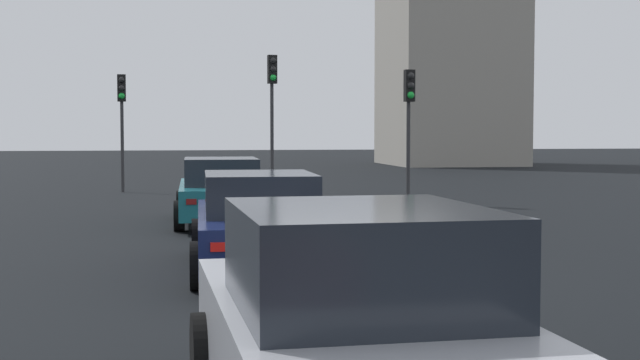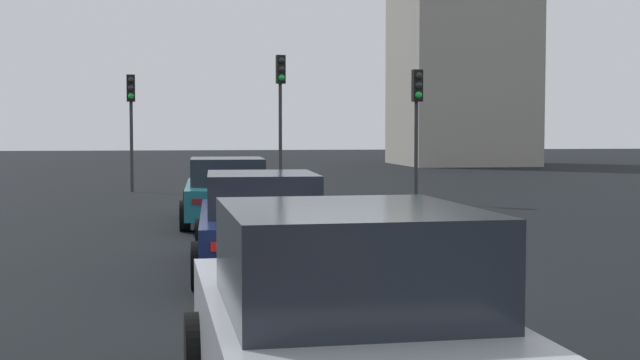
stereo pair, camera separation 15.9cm
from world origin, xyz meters
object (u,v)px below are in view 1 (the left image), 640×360
at_px(traffic_light_near_right, 272,95).
at_px(traffic_light_far_left, 409,107).
at_px(traffic_light_near_left, 122,108).
at_px(car_navy_right_second, 259,223).
at_px(car_silver_right_third, 355,331).
at_px(car_teal_right_lead, 221,192).

relative_size(traffic_light_near_right, traffic_light_far_left, 1.18).
relative_size(traffic_light_near_left, traffic_light_near_right, 0.88).
height_order(car_navy_right_second, car_silver_right_third, car_silver_right_third).
height_order(car_navy_right_second, traffic_light_far_left, traffic_light_far_left).
relative_size(car_silver_right_third, traffic_light_far_left, 1.13).
height_order(traffic_light_near_left, traffic_light_near_right, traffic_light_near_right).
bearing_deg(car_silver_right_third, car_teal_right_lead, -1.48).
height_order(car_teal_right_lead, traffic_light_near_left, traffic_light_near_left).
xyz_separation_m(car_navy_right_second, car_silver_right_third, (-7.15, 0.09, 0.05)).
bearing_deg(car_teal_right_lead, traffic_light_near_left, 15.90).
bearing_deg(car_silver_right_third, car_navy_right_second, -2.52).
distance_m(car_teal_right_lead, traffic_light_near_left, 10.94).
bearing_deg(traffic_light_near_left, car_silver_right_third, 3.65).
bearing_deg(traffic_light_near_right, traffic_light_near_left, -123.87).
xyz_separation_m(car_navy_right_second, traffic_light_near_right, (14.82, -1.94, 2.48)).
bearing_deg(car_silver_right_third, traffic_light_far_left, -18.53).
bearing_deg(traffic_light_far_left, car_navy_right_second, -32.16).
relative_size(car_navy_right_second, traffic_light_far_left, 1.27).
distance_m(traffic_light_near_left, traffic_light_far_left, 10.17).
bearing_deg(car_navy_right_second, car_silver_right_third, -178.83).
distance_m(car_silver_right_third, traffic_light_near_right, 22.19).
relative_size(car_silver_right_third, traffic_light_near_right, 0.96).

